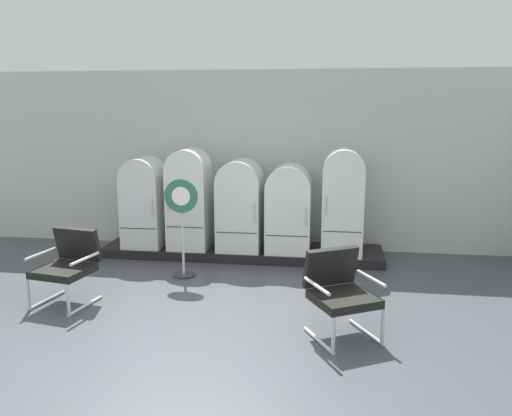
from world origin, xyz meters
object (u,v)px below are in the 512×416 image
(refrigerator_2, at_px, (240,203))
(armchair_left, at_px, (68,263))
(refrigerator_0, at_px, (144,200))
(armchair_right, at_px, (340,289))
(refrigerator_3, at_px, (289,207))
(sign_stand, at_px, (182,229))
(refrigerator_1, at_px, (189,196))
(refrigerator_4, at_px, (343,199))

(refrigerator_2, distance_m, armchair_left, 2.83)
(refrigerator_0, xyz_separation_m, armchair_right, (3.09, -2.61, -0.40))
(refrigerator_3, relative_size, sign_stand, 0.97)
(refrigerator_1, xyz_separation_m, armchair_right, (2.33, -2.59, -0.49))
(refrigerator_3, distance_m, sign_stand, 1.75)
(armchair_right, bearing_deg, armchair_left, 172.07)
(refrigerator_3, distance_m, armchair_left, 3.35)
(sign_stand, bearing_deg, armchair_right, -36.42)
(refrigerator_0, xyz_separation_m, refrigerator_3, (2.34, 0.01, -0.05))
(refrigerator_1, height_order, refrigerator_3, refrigerator_1)
(refrigerator_0, distance_m, refrigerator_4, 3.17)
(refrigerator_4, xyz_separation_m, armchair_right, (-0.08, -2.59, -0.50))
(armchair_left, bearing_deg, refrigerator_1, 65.92)
(refrigerator_3, relative_size, refrigerator_4, 0.84)
(refrigerator_1, distance_m, refrigerator_3, 1.59)
(refrigerator_1, relative_size, sign_stand, 1.13)
(refrigerator_1, distance_m, armchair_left, 2.39)
(refrigerator_1, xyz_separation_m, refrigerator_4, (2.41, -0.01, 0.02))
(refrigerator_2, relative_size, armchair_right, 1.57)
(sign_stand, bearing_deg, refrigerator_0, 132.50)
(refrigerator_0, distance_m, refrigerator_1, 0.76)
(armchair_right, bearing_deg, refrigerator_4, 88.32)
(sign_stand, bearing_deg, refrigerator_1, 99.60)
(refrigerator_2, height_order, refrigerator_4, refrigerator_4)
(refrigerator_1, distance_m, refrigerator_4, 2.41)
(refrigerator_0, xyz_separation_m, armchair_left, (-0.20, -2.15, -0.40))
(refrigerator_4, bearing_deg, refrigerator_1, 179.88)
(refrigerator_0, height_order, refrigerator_3, refrigerator_0)
(refrigerator_3, height_order, refrigerator_4, refrigerator_4)
(refrigerator_1, bearing_deg, refrigerator_4, -0.12)
(refrigerator_4, xyz_separation_m, sign_stand, (-2.24, -0.99, -0.31))
(refrigerator_3, bearing_deg, armchair_right, -74.03)
(refrigerator_3, bearing_deg, refrigerator_1, -179.32)
(refrigerator_2, distance_m, refrigerator_3, 0.77)
(sign_stand, bearing_deg, refrigerator_2, 57.97)
(armchair_left, bearing_deg, refrigerator_3, 40.28)
(refrigerator_0, height_order, refrigerator_1, refrigerator_1)
(refrigerator_2, xyz_separation_m, armchair_left, (-1.77, -2.17, -0.39))
(refrigerator_3, distance_m, armchair_right, 2.74)
(armchair_right, distance_m, sign_stand, 2.70)
(refrigerator_3, xyz_separation_m, armchair_left, (-2.54, -2.15, -0.35))
(armchair_left, relative_size, armchair_right, 1.00)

